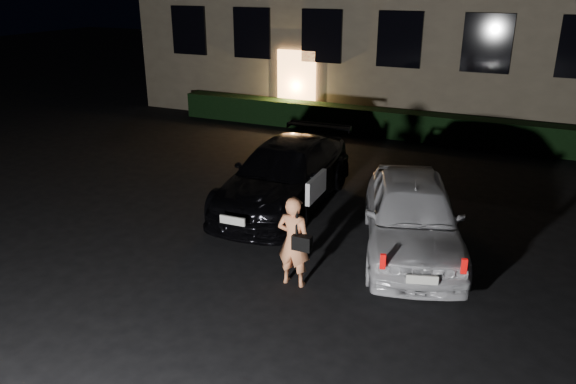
% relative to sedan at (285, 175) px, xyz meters
% --- Properties ---
extents(ground, '(80.00, 80.00, 0.00)m').
position_rel_sedan_xyz_m(ground, '(0.64, -3.82, -0.70)').
color(ground, black).
rests_on(ground, ground).
extents(hedge, '(15.00, 0.70, 0.85)m').
position_rel_sedan_xyz_m(hedge, '(0.64, 6.68, -0.28)').
color(hedge, black).
rests_on(hedge, ground).
extents(sedan, '(2.22, 4.97, 1.40)m').
position_rel_sedan_xyz_m(sedan, '(0.00, 0.00, 0.00)').
color(sedan, black).
rests_on(sedan, ground).
extents(hatch, '(2.88, 4.52, 1.43)m').
position_rel_sedan_xyz_m(hatch, '(3.10, -1.12, 0.02)').
color(hatch, silver).
rests_on(hatch, ground).
extents(man, '(0.64, 0.37, 1.56)m').
position_rel_sedan_xyz_m(man, '(1.62, -3.15, 0.08)').
color(man, '#FF9861').
rests_on(man, ground).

